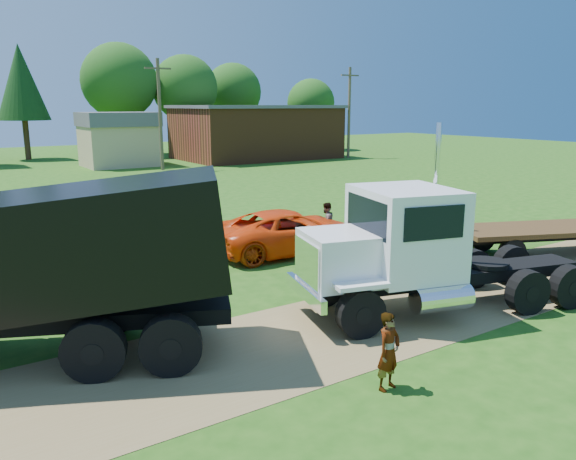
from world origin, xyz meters
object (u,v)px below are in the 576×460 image
white_semi_tractor (408,251)px  orange_pickup (290,232)px  black_dump_truck (27,261)px  spectator_a (389,351)px  flatbed_trailer (555,233)px

white_semi_tractor → orange_pickup: white_semi_tractor is taller
black_dump_truck → spectator_a: size_ratio=5.93×
flatbed_trailer → black_dump_truck: bearing=-161.2°
black_dump_truck → spectator_a: (5.37, -5.10, -1.40)m
orange_pickup → flatbed_trailer: bearing=-118.8°
orange_pickup → white_semi_tractor: bearing=179.2°
flatbed_trailer → spectator_a: (-11.92, -3.98, -0.04)m
flatbed_trailer → spectator_a: bearing=-139.0°
orange_pickup → spectator_a: (-4.04, -9.49, -0.03)m
flatbed_trailer → orange_pickup: bearing=167.6°
black_dump_truck → spectator_a: 7.54m
black_dump_truck → spectator_a: black_dump_truck is taller
white_semi_tractor → spectator_a: size_ratio=5.39×
white_semi_tractor → black_dump_truck: 8.92m
spectator_a → flatbed_trailer: bearing=7.1°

